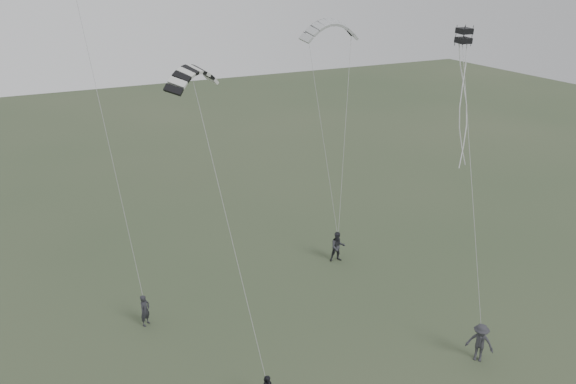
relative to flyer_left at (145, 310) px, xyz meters
name	(u,v)px	position (x,y,z in m)	size (l,w,h in m)	color
ground	(301,357)	(6.04, -5.86, -0.86)	(140.00, 140.00, 0.00)	#33432B
flyer_left	(145,310)	(0.00, 0.00, 0.00)	(0.63, 0.41, 1.73)	black
flyer_right	(338,247)	(12.45, 1.53, 0.12)	(0.96, 0.75, 1.97)	#28282D
flyer_far	(480,343)	(13.46, -9.74, 0.11)	(1.26, 0.73, 1.96)	#2A2A2F
kite_pale_large	(331,22)	(14.12, 6.03, 13.26)	(3.95, 0.89, 1.62)	#9D9FA2
kite_striped	(192,70)	(2.82, -1.66, 12.36)	(3.07, 0.77, 1.20)	black
kite_box	(464,36)	(15.57, -4.14, 13.40)	(0.61, 0.61, 0.70)	black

